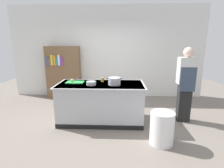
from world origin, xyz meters
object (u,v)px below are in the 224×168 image
at_px(onion, 72,80).
at_px(mixing_bowl, 91,83).
at_px(trash_bin, 162,128).
at_px(person_chef, 186,83).
at_px(juice_cup, 102,80).
at_px(stock_pot, 114,81).
at_px(bookshelf, 63,72).

relative_size(onion, mixing_bowl, 0.34).
bearing_deg(trash_bin, person_chef, 54.32).
distance_m(onion, juice_cup, 0.71).
relative_size(mixing_bowl, trash_bin, 0.35).
bearing_deg(mixing_bowl, trash_bin, -29.56).
relative_size(trash_bin, person_chef, 0.35).
distance_m(juice_cup, trash_bin, 1.77).
bearing_deg(mixing_bowl, stock_pot, 5.23).
relative_size(stock_pot, mixing_bowl, 1.60).
bearing_deg(onion, stock_pot, -9.13).
bearing_deg(mixing_bowl, bookshelf, 122.40).
height_order(onion, stock_pot, stock_pot).
height_order(trash_bin, bookshelf, bookshelf).
relative_size(juice_cup, person_chef, 0.06).
height_order(onion, bookshelf, bookshelf).
xyz_separation_m(onion, bookshelf, (-0.75, 1.73, -0.10)).
xyz_separation_m(mixing_bowl, trash_bin, (1.40, -0.79, -0.64)).
height_order(onion, person_chef, person_chef).
height_order(stock_pot, juice_cup, stock_pot).
xyz_separation_m(onion, juice_cup, (0.69, 0.14, -0.01)).
xyz_separation_m(onion, stock_pot, (0.99, -0.16, 0.03)).
bearing_deg(mixing_bowl, person_chef, 5.98).
bearing_deg(onion, mixing_bowl, -23.38).
relative_size(person_chef, bookshelf, 1.01).
distance_m(onion, mixing_bowl, 0.52).
height_order(mixing_bowl, trash_bin, mixing_bowl).
bearing_deg(onion, person_chef, 0.39).
height_order(stock_pot, person_chef, person_chef).
xyz_separation_m(stock_pot, trash_bin, (0.89, -0.84, -0.68)).
bearing_deg(stock_pot, person_chef, 6.22).
xyz_separation_m(person_chef, bookshelf, (-3.36, 1.71, -0.06)).
bearing_deg(stock_pot, bookshelf, 132.65).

